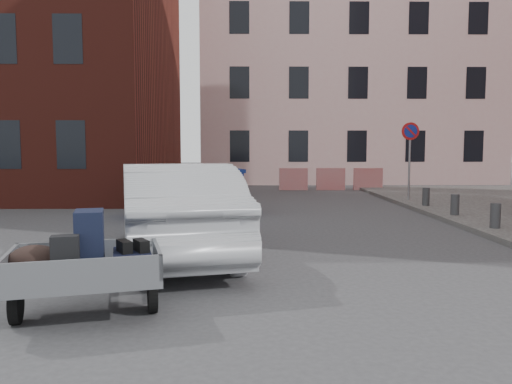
{
  "coord_description": "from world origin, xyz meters",
  "views": [
    {
      "loc": [
        0.55,
        -7.53,
        1.88
      ],
      "look_at": [
        0.65,
        1.44,
        1.1
      ],
      "focal_mm": 35.0,
      "sensor_mm": 36.0,
      "label": 1
    }
  ],
  "objects": [
    {
      "name": "ground",
      "position": [
        0.0,
        0.0,
        0.0
      ],
      "size": [
        120.0,
        120.0,
        0.0
      ],
      "primitive_type": "plane",
      "color": "#38383A",
      "rests_on": "ground"
    },
    {
      "name": "building_brick",
      "position": [
        -9.0,
        13.0,
        7.0
      ],
      "size": [
        12.0,
        10.0,
        14.0
      ],
      "primitive_type": "cube",
      "color": "#591E16",
      "rests_on": "ground"
    },
    {
      "name": "building_pink",
      "position": [
        6.0,
        22.0,
        7.0
      ],
      "size": [
        16.0,
        8.0,
        14.0
      ],
      "primitive_type": "cube",
      "color": "#D1A3A1",
      "rests_on": "ground"
    },
    {
      "name": "no_parking_sign",
      "position": [
        6.0,
        9.48,
        2.01
      ],
      "size": [
        0.6,
        0.09,
        2.65
      ],
      "color": "gray",
      "rests_on": "sidewalk"
    },
    {
      "name": "bollards",
      "position": [
        6.0,
        3.4,
        0.4
      ],
      "size": [
        0.22,
        9.02,
        0.55
      ],
      "color": "#3A3A3D",
      "rests_on": "sidewalk"
    },
    {
      "name": "barriers",
      "position": [
        4.2,
        15.0,
        0.5
      ],
      "size": [
        4.7,
        0.18,
        1.0
      ],
      "color": "red",
      "rests_on": "ground"
    },
    {
      "name": "trailer",
      "position": [
        -1.29,
        -2.09,
        0.61
      ],
      "size": [
        1.83,
        1.96,
        1.2
      ],
      "rotation": [
        0.0,
        0.0,
        0.26
      ],
      "color": "black",
      "rests_on": "ground"
    },
    {
      "name": "dumpster",
      "position": [
        -1.29,
        6.5,
        0.66
      ],
      "size": [
        3.43,
        2.35,
        1.31
      ],
      "rotation": [
        0.0,
        0.0,
        0.26
      ],
      "color": "navy",
      "rests_on": "ground"
    },
    {
      "name": "silver_car",
      "position": [
        -0.74,
        1.01,
        0.81
      ],
      "size": [
        2.91,
        5.22,
        1.63
      ],
      "primitive_type": "imported",
      "rotation": [
        0.0,
        0.0,
        3.4
      ],
      "color": "#ACAEB4",
      "rests_on": "ground"
    }
  ]
}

